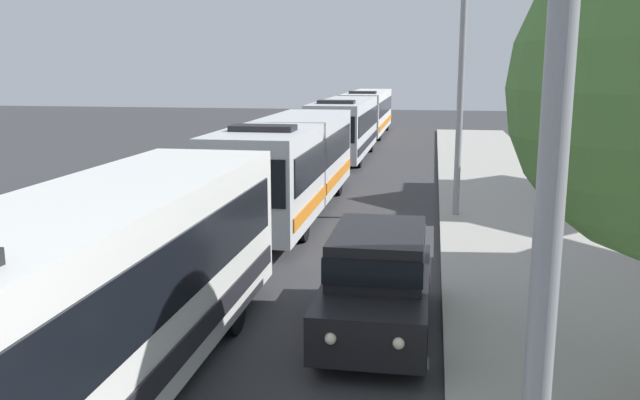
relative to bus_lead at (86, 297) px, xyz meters
name	(u,v)px	position (x,y,z in m)	size (l,w,h in m)	color
bus_lead	(86,297)	(0.00, 0.00, 0.00)	(2.58, 11.03, 3.21)	silver
bus_second_in_line	(291,162)	(0.00, 13.29, 0.00)	(2.58, 11.83, 3.21)	silver
bus_middle	(345,126)	(0.00, 26.84, 0.00)	(2.58, 10.45, 3.21)	silver
bus_fourth_in_line	(368,111)	(0.00, 39.47, 0.00)	(2.58, 12.29, 3.21)	silver
white_suv	(378,278)	(3.70, 3.56, -0.66)	(1.86, 4.61, 1.90)	black
streetlamp_near	(560,54)	(5.40, -3.37, 3.17)	(5.70, 0.28, 7.64)	gray
streetlamp_mid	(462,60)	(5.40, 13.22, 3.30)	(5.18, 0.28, 7.94)	gray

